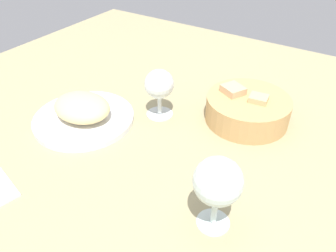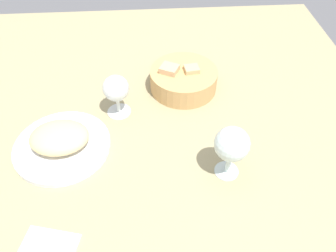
% 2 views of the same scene
% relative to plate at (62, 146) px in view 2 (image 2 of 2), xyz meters
% --- Properties ---
extents(ground_plane, '(1.40, 1.40, 0.02)m').
position_rel_plate_xyz_m(ground_plane, '(0.18, 0.02, -0.02)').
color(ground_plane, tan).
extents(plate, '(0.24, 0.24, 0.01)m').
position_rel_plate_xyz_m(plate, '(0.00, 0.00, 0.00)').
color(plate, white).
rests_on(plate, ground_plane).
extents(omelette, '(0.15, 0.12, 0.05)m').
position_rel_plate_xyz_m(omelette, '(0.00, 0.00, 0.03)').
color(omelette, '#EFD18C').
rests_on(omelette, plate).
extents(lettuce_garnish, '(0.05, 0.05, 0.02)m').
position_rel_plate_xyz_m(lettuce_garnish, '(-0.04, 0.05, 0.02)').
color(lettuce_garnish, '#4A812F').
rests_on(lettuce_garnish, plate).
extents(bread_basket, '(0.20, 0.20, 0.08)m').
position_rel_plate_xyz_m(bread_basket, '(0.32, 0.22, 0.03)').
color(bread_basket, tan).
rests_on(bread_basket, ground_plane).
extents(wine_glass_near, '(0.08, 0.08, 0.14)m').
position_rel_plate_xyz_m(wine_glass_near, '(0.39, -0.10, 0.09)').
color(wine_glass_near, silver).
rests_on(wine_glass_near, ground_plane).
extents(wine_glass_far, '(0.07, 0.07, 0.12)m').
position_rel_plate_xyz_m(wine_glass_far, '(0.14, 0.12, 0.07)').
color(wine_glass_far, silver).
rests_on(wine_glass_far, ground_plane).
extents(folded_napkin, '(0.12, 0.10, 0.01)m').
position_rel_plate_xyz_m(folded_napkin, '(0.01, -0.26, -0.00)').
color(folded_napkin, white).
rests_on(folded_napkin, ground_plane).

